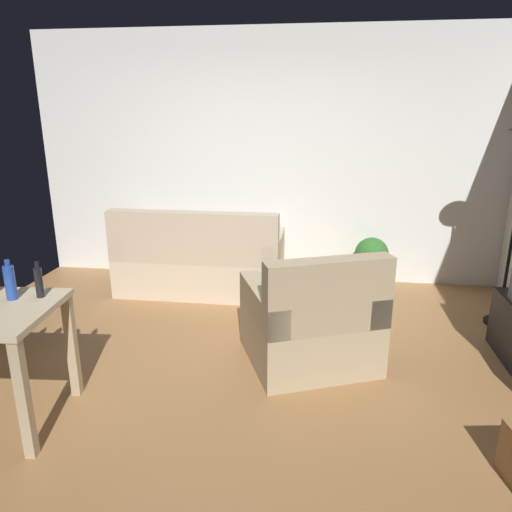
# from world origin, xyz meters

# --- Properties ---
(ground_plane) EXTENTS (5.20, 4.40, 0.02)m
(ground_plane) POSITION_xyz_m (0.00, 0.00, -0.01)
(ground_plane) COLOR #9E7042
(wall_rear) EXTENTS (5.20, 0.10, 2.70)m
(wall_rear) POSITION_xyz_m (0.00, 2.20, 1.35)
(wall_rear) COLOR white
(wall_rear) RESTS_ON ground_plane
(couch) EXTENTS (1.71, 0.84, 0.92)m
(couch) POSITION_xyz_m (-0.65, 1.59, 0.31)
(couch) COLOR beige
(couch) RESTS_ON ground_plane
(potted_plant) EXTENTS (0.36, 0.36, 0.57)m
(potted_plant) POSITION_xyz_m (1.16, 1.90, 0.33)
(potted_plant) COLOR brown
(potted_plant) RESTS_ON ground_plane
(armchair) EXTENTS (1.15, 1.12, 0.92)m
(armchair) POSITION_xyz_m (0.57, 0.20, 0.32)
(armchair) COLOR tan
(armchair) RESTS_ON ground_plane
(bottle_blue) EXTENTS (0.06, 0.06, 0.25)m
(bottle_blue) POSITION_xyz_m (-1.25, -0.63, 0.87)
(bottle_blue) COLOR #2347A3
(bottle_blue) RESTS_ON desk
(bottle_dark) EXTENTS (0.05, 0.05, 0.23)m
(bottle_dark) POSITION_xyz_m (-1.10, -0.57, 0.86)
(bottle_dark) COLOR black
(bottle_dark) RESTS_ON desk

